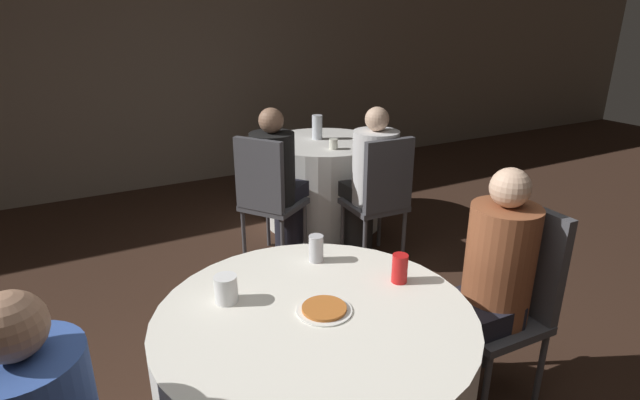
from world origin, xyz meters
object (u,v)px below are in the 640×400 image
object	(u,v)px
chair_far_south	(382,192)
person_black_shirt	(278,183)
table_near	(315,395)
person_floral_shirt	(483,298)
chair_near_east	(512,290)
table_far	(324,182)
soda_can_red	(400,268)
soda_can_silver	(316,248)
chair_far_southwest	(266,192)
pizza_plate_near	(324,309)
person_white_shirt	(369,183)
bottle_far	(317,127)

from	to	relation	value
chair_far_south	person_black_shirt	size ratio (longest dim) A/B	0.84
table_near	person_black_shirt	distance (m)	2.01
person_floral_shirt	chair_near_east	bearing A→B (deg)	-90.00
table_far	soda_can_red	xyz separation A→B (m)	(-0.89, -2.27, 0.44)
chair_near_east	soda_can_red	xyz separation A→B (m)	(-0.60, 0.08, 0.23)
soda_can_silver	chair_far_southwest	bearing A→B (deg)	76.60
table_near	person_floral_shirt	size ratio (longest dim) A/B	1.01
chair_far_southwest	pizza_plate_near	world-z (taller)	chair_far_southwest
chair_near_east	person_white_shirt	size ratio (longest dim) A/B	0.84
table_far	person_white_shirt	size ratio (longest dim) A/B	0.89
soda_can_silver	soda_can_red	world-z (taller)	same
bottle_far	person_black_shirt	bearing A→B (deg)	-139.26
pizza_plate_near	soda_can_red	bearing A→B (deg)	6.72
person_floral_shirt	person_white_shirt	world-z (taller)	person_floral_shirt
person_white_shirt	soda_can_red	bearing A→B (deg)	-117.25
person_black_shirt	person_floral_shirt	world-z (taller)	person_floral_shirt
soda_can_silver	pizza_plate_near	bearing A→B (deg)	-113.65
person_white_shirt	pizza_plate_near	world-z (taller)	person_white_shirt
person_floral_shirt	pizza_plate_near	xyz separation A→B (m)	(-0.80, 0.03, 0.17)
table_far	chair_near_east	bearing A→B (deg)	-97.05
table_near	chair_far_southwest	distance (m)	1.87
table_near	chair_far_south	bearing A→B (deg)	47.32
soda_can_silver	chair_far_south	bearing A→B (deg)	43.27
person_white_shirt	soda_can_silver	size ratio (longest dim) A/B	9.68
person_floral_shirt	person_black_shirt	bearing A→B (deg)	7.04
chair_far_southwest	soda_can_red	xyz separation A→B (m)	(-0.12, -1.73, 0.23)
person_black_shirt	person_white_shirt	bearing A→B (deg)	26.13
table_far	person_floral_shirt	size ratio (longest dim) A/B	0.88
chair_far_southwest	pizza_plate_near	size ratio (longest dim) A/B	4.67
chair_far_southwest	person_black_shirt	bearing A→B (deg)	90.00
chair_near_east	bottle_far	distance (m)	2.47
soda_can_silver	bottle_far	xyz separation A→B (m)	(1.09, 2.03, 0.04)
person_floral_shirt	soda_can_silver	bearing A→B (deg)	60.03
pizza_plate_near	soda_can_silver	distance (m)	0.41
person_white_shirt	soda_can_silver	bearing A→B (deg)	-129.94
chair_far_south	pizza_plate_near	size ratio (longest dim) A/B	4.67
chair_far_southwest	person_floral_shirt	xyz separation A→B (m)	(0.31, -1.81, 0.01)
person_floral_shirt	bottle_far	world-z (taller)	person_floral_shirt
pizza_plate_near	person_black_shirt	bearing A→B (deg)	71.21
table_far	soda_can_red	size ratio (longest dim) A/B	8.58
soda_can_silver	bottle_far	world-z (taller)	bottle_far
chair_near_east	chair_far_south	size ratio (longest dim) A/B	1.00
table_near	soda_can_silver	xyz separation A→B (m)	(0.20, 0.37, 0.44)
chair_far_south	soda_can_silver	bearing A→B (deg)	-134.19
chair_near_east	chair_far_southwest	distance (m)	1.88
table_far	person_black_shirt	bearing A→B (deg)	-145.13
chair_far_southwest	person_black_shirt	distance (m)	0.17
person_floral_shirt	table_near	bearing A→B (deg)	90.00
table_far	chair_far_southwest	world-z (taller)	chair_far_southwest
table_near	soda_can_red	bearing A→B (deg)	6.09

